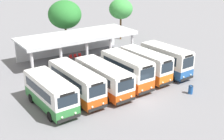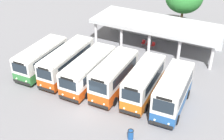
{
  "view_description": "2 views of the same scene",
  "coord_description": "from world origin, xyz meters",
  "px_view_note": "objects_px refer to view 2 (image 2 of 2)",
  "views": [
    {
      "loc": [
        -16.99,
        -20.31,
        13.29
      ],
      "look_at": [
        0.12,
        5.13,
        1.5
      ],
      "focal_mm": 46.92,
      "sensor_mm": 36.0,
      "label": 1
    },
    {
      "loc": [
        12.26,
        -18.5,
        17.37
      ],
      "look_at": [
        0.04,
        4.73,
        1.61
      ],
      "focal_mm": 47.33,
      "sensor_mm": 36.0,
      "label": 2
    }
  ],
  "objects_px": {
    "city_bus_middle_cream": "(89,70)",
    "waiting_chair_second_from_end": "(148,44)",
    "city_bus_second_in_row": "(67,61)",
    "city_bus_fourth_amber": "(114,75)",
    "city_bus_fifth_blue": "(144,82)",
    "waiting_chair_end_by_column": "(144,42)",
    "litter_bin_apron": "(131,134)",
    "city_bus_far_end_green": "(173,91)",
    "waiting_chair_middle_seat": "(153,45)",
    "city_bus_nearest_orange": "(42,58)"
  },
  "relations": [
    {
      "from": "city_bus_second_in_row",
      "to": "city_bus_fifth_blue",
      "type": "relative_size",
      "value": 1.16
    },
    {
      "from": "city_bus_fifth_blue",
      "to": "city_bus_far_end_green",
      "type": "height_order",
      "value": "city_bus_far_end_green"
    },
    {
      "from": "waiting_chair_end_by_column",
      "to": "litter_bin_apron",
      "type": "relative_size",
      "value": 0.96
    },
    {
      "from": "litter_bin_apron",
      "to": "waiting_chair_middle_seat",
      "type": "bearing_deg",
      "value": 104.68
    },
    {
      "from": "city_bus_second_in_row",
      "to": "city_bus_fourth_amber",
      "type": "bearing_deg",
      "value": -4.01
    },
    {
      "from": "city_bus_nearest_orange",
      "to": "city_bus_far_end_green",
      "type": "xyz_separation_m",
      "value": [
        14.96,
        0.37,
        0.2
      ]
    },
    {
      "from": "city_bus_second_in_row",
      "to": "city_bus_middle_cream",
      "type": "height_order",
      "value": "city_bus_second_in_row"
    },
    {
      "from": "city_bus_fourth_amber",
      "to": "city_bus_second_in_row",
      "type": "bearing_deg",
      "value": 175.99
    },
    {
      "from": "city_bus_nearest_orange",
      "to": "waiting_chair_second_from_end",
      "type": "xyz_separation_m",
      "value": [
        8.32,
        11.18,
        -1.16
      ]
    },
    {
      "from": "city_bus_fifth_blue",
      "to": "waiting_chair_end_by_column",
      "type": "bearing_deg",
      "value": 112.32
    },
    {
      "from": "city_bus_second_in_row",
      "to": "litter_bin_apron",
      "type": "xyz_separation_m",
      "value": [
        10.3,
        -5.85,
        -1.28
      ]
    },
    {
      "from": "city_bus_second_in_row",
      "to": "waiting_chair_end_by_column",
      "type": "bearing_deg",
      "value": 66.3
    },
    {
      "from": "waiting_chair_second_from_end",
      "to": "waiting_chair_middle_seat",
      "type": "xyz_separation_m",
      "value": [
        0.69,
        -0.01,
        0.0
      ]
    },
    {
      "from": "waiting_chair_middle_seat",
      "to": "city_bus_fourth_amber",
      "type": "bearing_deg",
      "value": -90.16
    },
    {
      "from": "city_bus_fifth_blue",
      "to": "waiting_chair_end_by_column",
      "type": "xyz_separation_m",
      "value": [
        -4.34,
        10.57,
        -1.29
      ]
    },
    {
      "from": "city_bus_far_end_green",
      "to": "waiting_chair_end_by_column",
      "type": "relative_size",
      "value": 8.02
    },
    {
      "from": "city_bus_second_in_row",
      "to": "waiting_chair_middle_seat",
      "type": "distance_m",
      "value": 12.18
    },
    {
      "from": "city_bus_fourth_amber",
      "to": "litter_bin_apron",
      "type": "bearing_deg",
      "value": -51.5
    },
    {
      "from": "city_bus_nearest_orange",
      "to": "waiting_chair_middle_seat",
      "type": "bearing_deg",
      "value": 51.11
    },
    {
      "from": "waiting_chair_end_by_column",
      "to": "waiting_chair_second_from_end",
      "type": "bearing_deg",
      "value": -2.81
    },
    {
      "from": "waiting_chair_end_by_column",
      "to": "waiting_chair_middle_seat",
      "type": "relative_size",
      "value": 1.0
    },
    {
      "from": "city_bus_nearest_orange",
      "to": "waiting_chair_middle_seat",
      "type": "height_order",
      "value": "city_bus_nearest_orange"
    },
    {
      "from": "city_bus_nearest_orange",
      "to": "city_bus_far_end_green",
      "type": "distance_m",
      "value": 14.97
    },
    {
      "from": "waiting_chair_middle_seat",
      "to": "litter_bin_apron",
      "type": "xyz_separation_m",
      "value": [
        4.29,
        -16.37,
        -0.07
      ]
    },
    {
      "from": "city_bus_far_end_green",
      "to": "city_bus_fourth_amber",
      "type": "bearing_deg",
      "value": -178.69
    },
    {
      "from": "city_bus_middle_cream",
      "to": "city_bus_fifth_blue",
      "type": "height_order",
      "value": "city_bus_fifth_blue"
    },
    {
      "from": "city_bus_fourth_amber",
      "to": "city_bus_nearest_orange",
      "type": "bearing_deg",
      "value": -178.54
    },
    {
      "from": "city_bus_second_in_row",
      "to": "city_bus_far_end_green",
      "type": "relative_size",
      "value": 1.18
    },
    {
      "from": "city_bus_nearest_orange",
      "to": "litter_bin_apron",
      "type": "bearing_deg",
      "value": -21.35
    },
    {
      "from": "city_bus_middle_cream",
      "to": "waiting_chair_end_by_column",
      "type": "relative_size",
      "value": 9.25
    },
    {
      "from": "city_bus_fifth_blue",
      "to": "waiting_chair_second_from_end",
      "type": "distance_m",
      "value": 11.23
    },
    {
      "from": "city_bus_second_in_row",
      "to": "city_bus_nearest_orange",
      "type": "bearing_deg",
      "value": -167.77
    },
    {
      "from": "city_bus_second_in_row",
      "to": "city_bus_middle_cream",
      "type": "distance_m",
      "value": 3.02
    },
    {
      "from": "waiting_chair_second_from_end",
      "to": "waiting_chair_middle_seat",
      "type": "bearing_deg",
      "value": -1.12
    },
    {
      "from": "city_bus_fourth_amber",
      "to": "litter_bin_apron",
      "type": "xyz_separation_m",
      "value": [
        4.32,
        -5.43,
        -1.44
      ]
    },
    {
      "from": "waiting_chair_second_from_end",
      "to": "litter_bin_apron",
      "type": "height_order",
      "value": "litter_bin_apron"
    },
    {
      "from": "waiting_chair_middle_seat",
      "to": "litter_bin_apron",
      "type": "distance_m",
      "value": 16.92
    },
    {
      "from": "city_bus_second_in_row",
      "to": "city_bus_far_end_green",
      "type": "height_order",
      "value": "city_bus_far_end_green"
    },
    {
      "from": "city_bus_far_end_green",
      "to": "waiting_chair_end_by_column",
      "type": "bearing_deg",
      "value": 124.05
    },
    {
      "from": "waiting_chair_second_from_end",
      "to": "waiting_chair_end_by_column",
      "type": "bearing_deg",
      "value": 177.19
    },
    {
      "from": "city_bus_fourth_amber",
      "to": "waiting_chair_second_from_end",
      "type": "distance_m",
      "value": 11.06
    },
    {
      "from": "city_bus_middle_cream",
      "to": "litter_bin_apron",
      "type": "bearing_deg",
      "value": -36.83
    },
    {
      "from": "city_bus_middle_cream",
      "to": "waiting_chair_second_from_end",
      "type": "relative_size",
      "value": 9.25
    },
    {
      "from": "city_bus_nearest_orange",
      "to": "waiting_chair_middle_seat",
      "type": "distance_m",
      "value": 14.4
    },
    {
      "from": "waiting_chair_end_by_column",
      "to": "litter_bin_apron",
      "type": "bearing_deg",
      "value": -70.96
    },
    {
      "from": "city_bus_fourth_amber",
      "to": "waiting_chair_second_from_end",
      "type": "height_order",
      "value": "city_bus_fourth_amber"
    },
    {
      "from": "city_bus_fifth_blue",
      "to": "waiting_chair_second_from_end",
      "type": "bearing_deg",
      "value": 109.12
    },
    {
      "from": "city_bus_fourth_amber",
      "to": "litter_bin_apron",
      "type": "distance_m",
      "value": 7.08
    },
    {
      "from": "city_bus_nearest_orange",
      "to": "city_bus_second_in_row",
      "type": "bearing_deg",
      "value": 12.23
    },
    {
      "from": "waiting_chair_second_from_end",
      "to": "litter_bin_apron",
      "type": "xyz_separation_m",
      "value": [
        4.98,
        -16.38,
        -0.07
      ]
    }
  ]
}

